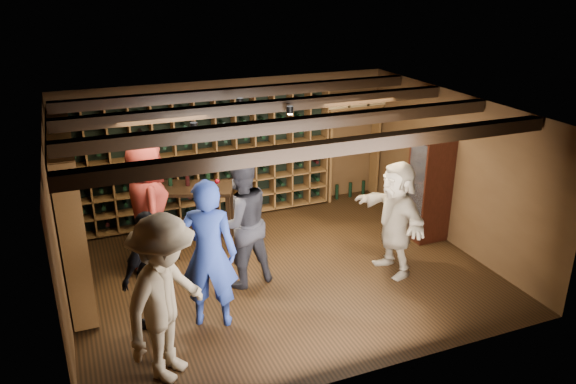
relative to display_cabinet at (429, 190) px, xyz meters
name	(u,v)px	position (x,y,z in m)	size (l,w,h in m)	color
ground	(281,272)	(-2.71, -0.20, -0.86)	(6.00, 6.00, 0.00)	black
room_shell	(279,115)	(-2.71, -0.15, 1.56)	(6.00, 6.00, 6.00)	#52371C
wine_rack_back	(205,159)	(-3.24, 2.13, 0.29)	(4.65, 0.30, 2.20)	brown
wine_rack_left	(71,210)	(-5.54, 0.62, 0.29)	(0.30, 2.65, 2.20)	brown
crate_shelf	(354,121)	(-0.31, 2.12, 0.71)	(1.20, 0.32, 2.07)	brown
display_cabinet	(429,190)	(0.00, 0.00, 0.00)	(0.55, 0.50, 1.75)	black
man_blue_shirt	(209,254)	(-4.02, -1.07, 0.13)	(0.72, 0.47, 1.97)	navy
man_grey_suit	(241,222)	(-3.35, -0.25, 0.11)	(0.94, 0.73, 1.93)	black
guest_red_floral	(148,208)	(-4.49, 0.62, 0.15)	(0.99, 0.64, 2.02)	maroon
guest_woman_black	(152,270)	(-4.69, -0.86, -0.06)	(0.93, 0.39, 1.59)	black
guest_khaki	(166,299)	(-4.70, -1.88, 0.12)	(1.26, 0.73, 1.95)	gray
guest_beige	(395,218)	(-1.14, -0.78, 0.01)	(1.61, 0.51, 1.74)	tan
tasting_table	(191,194)	(-3.72, 1.25, 0.02)	(1.50, 1.12, 1.29)	black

